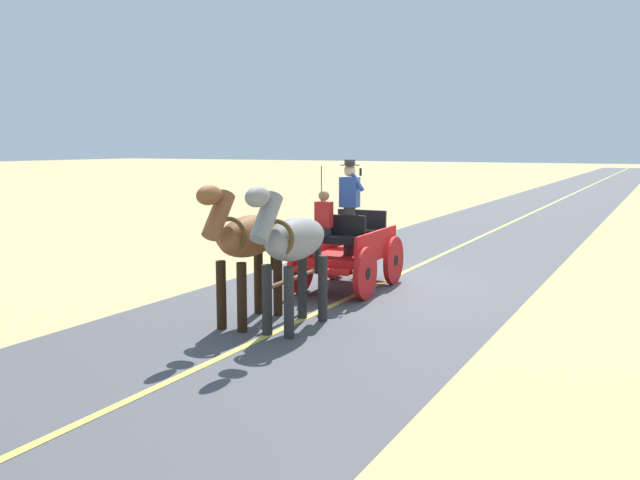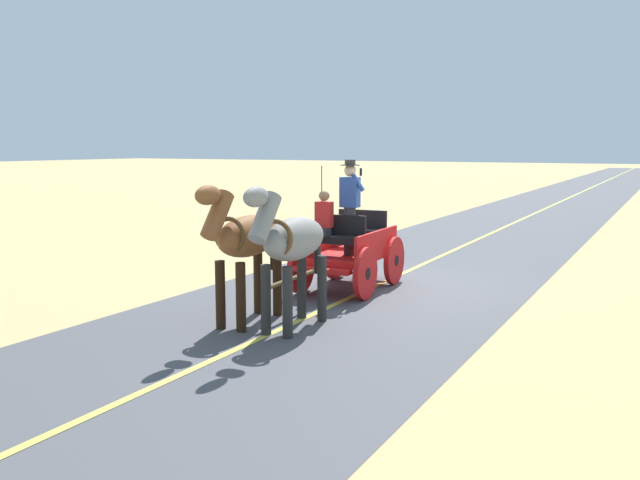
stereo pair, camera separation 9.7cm
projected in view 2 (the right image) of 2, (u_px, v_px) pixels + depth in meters
The scene contains 6 objects.
ground_plane at pixel (380, 284), 13.59m from camera, with size 200.00×200.00×0.00m, color tan.
road_surface at pixel (380, 284), 13.59m from camera, with size 5.82×160.00×0.01m, color #4C4C51.
road_centre_stripe at pixel (380, 284), 13.59m from camera, with size 0.12×160.00×0.00m, color #DBCC4C.
horse_drawn_carriage at pixel (348, 248), 12.99m from camera, with size 1.50×4.51×2.50m.
horse_near_side at pixel (291, 243), 10.05m from camera, with size 0.59×2.13×2.21m.
horse_off_side at pixel (245, 240), 10.39m from camera, with size 0.61×2.13×2.21m.
Camera 2 is at (-5.20, 12.34, 2.76)m, focal length 38.03 mm.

